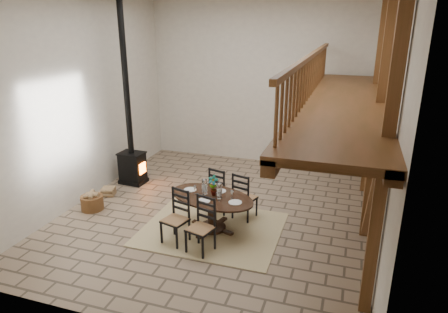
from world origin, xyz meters
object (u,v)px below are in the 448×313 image
(dining_table, at_px, (212,211))
(log_stack, at_px, (108,191))
(log_basket, at_px, (92,202))
(wood_stove, at_px, (131,145))

(dining_table, relative_size, log_stack, 5.81)
(log_basket, bearing_deg, dining_table, -0.28)
(dining_table, distance_m, log_stack, 3.35)
(wood_stove, bearing_deg, log_stack, -97.16)
(dining_table, xyz_separation_m, log_stack, (-3.23, 0.84, -0.34))
(log_basket, xyz_separation_m, log_stack, (-0.09, 0.83, -0.08))
(dining_table, xyz_separation_m, wood_stove, (-3.05, 1.83, 0.66))
(wood_stove, distance_m, log_stack, 1.42)
(dining_table, height_order, wood_stove, wood_stove)
(log_basket, relative_size, log_stack, 1.31)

